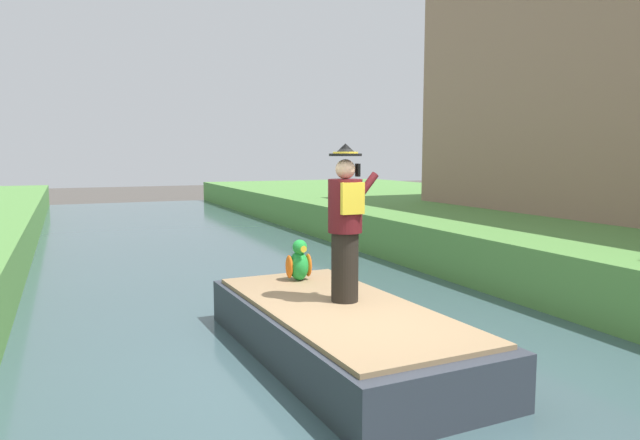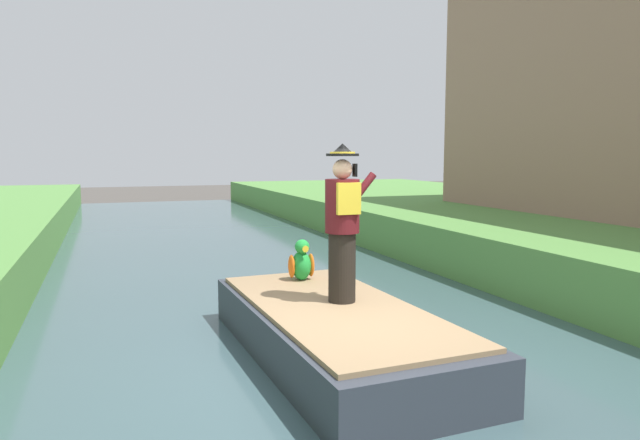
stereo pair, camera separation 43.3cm
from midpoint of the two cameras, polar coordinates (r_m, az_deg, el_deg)
The scene contains 5 objects.
ground_plane at distance 6.45m, azimuth 2.08°, elevation -15.68°, with size 80.00×80.00×0.00m, color #4C4742.
canal_water at distance 6.43m, azimuth 2.08°, elevation -15.27°, with size 7.15×48.00×0.10m, color #3D565B.
boat at distance 6.79m, azimuth 0.02°, elevation -10.93°, with size 1.95×4.26×0.61m.
person_pirate at distance 6.71m, azimuth 0.70°, elevation -0.34°, with size 0.61×0.42×1.85m.
parrot_plush at distance 7.94m, azimuth -3.66°, elevation -4.24°, with size 0.36×0.35×0.57m.
Camera 1 is at (-2.81, -5.29, 2.44)m, focal length 32.39 mm.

